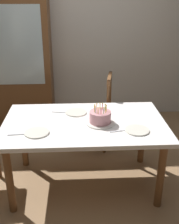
{
  "coord_description": "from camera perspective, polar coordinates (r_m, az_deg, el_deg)",
  "views": [
    {
      "loc": [
        -0.07,
        -2.39,
        1.88
      ],
      "look_at": [
        0.05,
        0.0,
        0.82
      ],
      "focal_mm": 44.24,
      "sensor_mm": 36.0,
      "label": 1
    }
  ],
  "objects": [
    {
      "name": "ground",
      "position": [
        3.04,
        -0.97,
        -14.35
      ],
      "size": [
        6.4,
        6.4,
        0.0
      ],
      "primitive_type": "plane",
      "color": "#93704C"
    },
    {
      "name": "back_wall",
      "position": [
        4.28,
        -2.02,
        16.07
      ],
      "size": [
        6.4,
        0.1,
        2.6
      ],
      "primitive_type": "cube",
      "color": "beige",
      "rests_on": "ground"
    },
    {
      "name": "dining_table",
      "position": [
        2.69,
        -1.06,
        -3.67
      ],
      "size": [
        1.56,
        0.94,
        0.72
      ],
      "color": "white",
      "rests_on": "ground"
    },
    {
      "name": "birthday_cake",
      "position": [
        2.6,
        2.22,
        -1.2
      ],
      "size": [
        0.28,
        0.28,
        0.19
      ],
      "color": "silver",
      "rests_on": "dining_table"
    },
    {
      "name": "plate_near_celebrant",
      "position": [
        2.49,
        -10.85,
        -4.18
      ],
      "size": [
        0.22,
        0.22,
        0.01
      ],
      "primitive_type": "cylinder",
      "color": "silver",
      "rests_on": "dining_table"
    },
    {
      "name": "plate_far_side",
      "position": [
        2.84,
        -2.79,
        -0.06
      ],
      "size": [
        0.22,
        0.22,
        0.01
      ],
      "primitive_type": "cylinder",
      "color": "silver",
      "rests_on": "dining_table"
    },
    {
      "name": "plate_near_guest",
      "position": [
        2.52,
        9.79,
        -3.7
      ],
      "size": [
        0.22,
        0.22,
        0.01
      ],
      "primitive_type": "cylinder",
      "color": "silver",
      "rests_on": "dining_table"
    },
    {
      "name": "fork_near_celebrant",
      "position": [
        2.5,
        -14.54,
        -4.48
      ],
      "size": [
        0.18,
        0.03,
        0.01
      ],
      "primitive_type": "cube",
      "rotation": [
        0.0,
        0.0,
        0.08
      ],
      "color": "silver",
      "rests_on": "dining_table"
    },
    {
      "name": "fork_far_side",
      "position": [
        2.86,
        -6.0,
        -0.04
      ],
      "size": [
        0.18,
        0.05,
        0.01
      ],
      "primitive_type": "cube",
      "rotation": [
        0.0,
        0.0,
        -0.18
      ],
      "color": "silver",
      "rests_on": "dining_table"
    },
    {
      "name": "fork_near_guest",
      "position": [
        2.49,
        6.18,
        -3.88
      ],
      "size": [
        0.18,
        0.05,
        0.01
      ],
      "primitive_type": "cube",
      "rotation": [
        0.0,
        0.0,
        0.19
      ],
      "color": "silver",
      "rests_on": "dining_table"
    },
    {
      "name": "chair_spindle_back",
      "position": [
        3.48,
        1.16,
        -0.21
      ],
      "size": [
        0.51,
        0.51,
        0.95
      ],
      "color": "tan",
      "rests_on": "ground"
    },
    {
      "name": "china_cabinet",
      "position": [
        4.15,
        -15.61,
        10.1
      ],
      "size": [
        1.1,
        0.45,
        1.9
      ],
      "color": "brown",
      "rests_on": "ground"
    }
  ]
}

